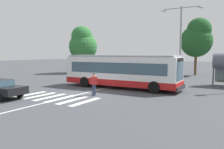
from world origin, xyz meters
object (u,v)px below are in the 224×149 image
at_px(parked_car_black, 130,70).
at_px(background_tree_left, 83,44).
at_px(city_transit_bus, 121,71).
at_px(twin_arm_street_lamp, 181,36).
at_px(pedestrian_crossing_street, 94,83).
at_px(background_tree_right, 197,38).
at_px(parked_car_champagne, 148,70).
at_px(parked_car_red, 166,71).

xyz_separation_m(parked_car_black, background_tree_left, (-7.89, -1.24, 3.98)).
height_order(city_transit_bus, twin_arm_street_lamp, twin_arm_street_lamp).
height_order(parked_car_black, twin_arm_street_lamp, twin_arm_street_lamp).
bearing_deg(pedestrian_crossing_street, background_tree_right, 80.39).
bearing_deg(twin_arm_street_lamp, background_tree_left, 163.75).
bearing_deg(twin_arm_street_lamp, city_transit_bus, -121.13).
bearing_deg(parked_car_champagne, parked_car_black, -174.28).
xyz_separation_m(parked_car_champagne, parked_car_red, (2.63, -0.09, 0.00)).
distance_m(parked_car_red, background_tree_left, 14.03).
relative_size(pedestrian_crossing_street, parked_car_red, 0.38).
height_order(parked_car_champagne, parked_car_red, same).
bearing_deg(background_tree_right, city_transit_bus, -102.18).
distance_m(pedestrian_crossing_street, parked_car_champagne, 17.30).
bearing_deg(background_tree_right, pedestrian_crossing_street, -99.61).
distance_m(parked_car_champagne, twin_arm_street_lamp, 9.92).
bearing_deg(parked_car_black, background_tree_left, -171.07).
relative_size(city_transit_bus, parked_car_champagne, 2.42).
bearing_deg(pedestrian_crossing_street, parked_car_red, 89.25).
xyz_separation_m(parked_car_red, background_tree_left, (-13.38, -1.44, 3.98)).
bearing_deg(pedestrian_crossing_street, background_tree_left, 130.14).
relative_size(twin_arm_street_lamp, background_tree_right, 0.98).
bearing_deg(city_transit_bus, parked_car_champagne, 100.56).
xyz_separation_m(parked_car_black, parked_car_red, (5.49, 0.20, 0.00)).
relative_size(parked_car_red, background_tree_left, 0.60).
bearing_deg(twin_arm_street_lamp, pedestrian_crossing_street, -109.45).
relative_size(parked_car_champagne, background_tree_left, 0.60).
xyz_separation_m(parked_car_champagne, background_tree_right, (5.94, 3.78, 4.66)).
bearing_deg(city_transit_bus, background_tree_left, 139.49).
xyz_separation_m(city_transit_bus, parked_car_red, (0.25, 12.65, -0.82)).
relative_size(parked_car_black, parked_car_champagne, 0.99).
bearing_deg(parked_car_red, background_tree_right, 49.44).
bearing_deg(city_transit_bus, background_tree_right, 77.82).
distance_m(parked_car_black, twin_arm_street_lamp, 11.76).
bearing_deg(parked_car_red, parked_car_champagne, 178.02).
bearing_deg(background_tree_left, parked_car_red, 6.13).
bearing_deg(background_tree_right, parked_car_red, -130.56).
distance_m(pedestrian_crossing_street, twin_arm_street_lamp, 12.03).
height_order(parked_car_champagne, background_tree_left, background_tree_left).
bearing_deg(parked_car_red, city_transit_bus, -91.14).
bearing_deg(twin_arm_street_lamp, parked_car_black, 145.65).
bearing_deg(parked_car_champagne, twin_arm_street_lamp, -46.31).
height_order(parked_car_black, background_tree_left, background_tree_left).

